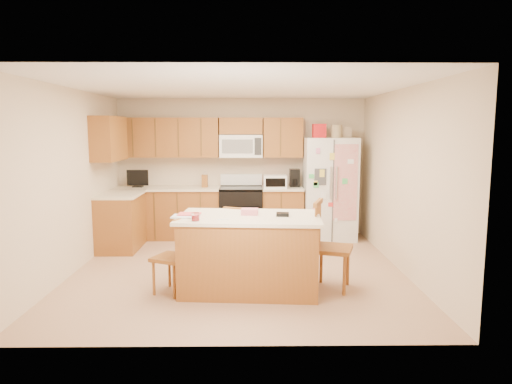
{
  "coord_description": "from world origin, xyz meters",
  "views": [
    {
      "loc": [
        0.17,
        -6.15,
        1.95
      ],
      "look_at": [
        0.25,
        0.35,
        1.05
      ],
      "focal_mm": 32.0,
      "sensor_mm": 36.0,
      "label": 1
    }
  ],
  "objects_px": {
    "stove": "(241,212)",
    "windsor_chair_right": "(330,248)",
    "refrigerator": "(329,187)",
    "island": "(249,253)",
    "windsor_chair_back": "(242,242)",
    "windsor_chair_left": "(173,257)"
  },
  "relations": [
    {
      "from": "stove",
      "to": "windsor_chair_left",
      "type": "relative_size",
      "value": 1.22
    },
    {
      "from": "refrigerator",
      "to": "windsor_chair_right",
      "type": "height_order",
      "value": "refrigerator"
    },
    {
      "from": "stove",
      "to": "windsor_chair_back",
      "type": "distance_m",
      "value": 2.14
    },
    {
      "from": "stove",
      "to": "windsor_chair_right",
      "type": "distance_m",
      "value": 2.92
    },
    {
      "from": "refrigerator",
      "to": "windsor_chair_left",
      "type": "distance_m",
      "value": 3.63
    },
    {
      "from": "windsor_chair_left",
      "to": "windsor_chair_back",
      "type": "xyz_separation_m",
      "value": [
        0.8,
        0.68,
        0.01
      ]
    },
    {
      "from": "refrigerator",
      "to": "island",
      "type": "distance_m",
      "value": 3.05
    },
    {
      "from": "stove",
      "to": "windsor_chair_right",
      "type": "xyz_separation_m",
      "value": [
        1.14,
        -2.68,
        0.04
      ]
    },
    {
      "from": "windsor_chair_right",
      "to": "island",
      "type": "bearing_deg",
      "value": -177.79
    },
    {
      "from": "refrigerator",
      "to": "windsor_chair_back",
      "type": "xyz_separation_m",
      "value": [
        -1.52,
        -2.07,
        -0.48
      ]
    },
    {
      "from": "island",
      "to": "windsor_chair_left",
      "type": "distance_m",
      "value": 0.91
    },
    {
      "from": "windsor_chair_right",
      "to": "windsor_chair_back",
      "type": "bearing_deg",
      "value": 153.42
    },
    {
      "from": "stove",
      "to": "windsor_chair_left",
      "type": "height_order",
      "value": "stove"
    },
    {
      "from": "windsor_chair_right",
      "to": "refrigerator",
      "type": "bearing_deg",
      "value": 80.76
    },
    {
      "from": "stove",
      "to": "island",
      "type": "bearing_deg",
      "value": -86.77
    },
    {
      "from": "windsor_chair_back",
      "to": "windsor_chair_right",
      "type": "bearing_deg",
      "value": -26.58
    },
    {
      "from": "stove",
      "to": "windsor_chair_right",
      "type": "bearing_deg",
      "value": -66.91
    },
    {
      "from": "stove",
      "to": "windsor_chair_right",
      "type": "height_order",
      "value": "stove"
    },
    {
      "from": "refrigerator",
      "to": "windsor_chair_back",
      "type": "relative_size",
      "value": 2.17
    },
    {
      "from": "refrigerator",
      "to": "island",
      "type": "bearing_deg",
      "value": -118.04
    },
    {
      "from": "stove",
      "to": "windsor_chair_left",
      "type": "bearing_deg",
      "value": -105.05
    },
    {
      "from": "refrigerator",
      "to": "windsor_chair_left",
      "type": "height_order",
      "value": "refrigerator"
    }
  ]
}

